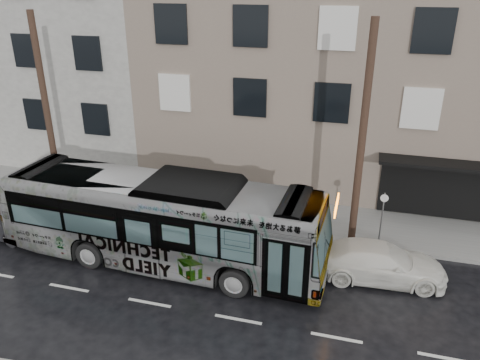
# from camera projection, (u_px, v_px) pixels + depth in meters

# --- Properties ---
(ground) EXTENTS (120.00, 120.00, 0.00)m
(ground) POSITION_uv_depth(u_px,v_px,m) (177.00, 264.00, 18.41)
(ground) COLOR black
(ground) RESTS_ON ground
(sidewalk) EXTENTS (90.00, 3.60, 0.15)m
(sidewalk) POSITION_uv_depth(u_px,v_px,m) (216.00, 208.00, 22.72)
(sidewalk) COLOR gray
(sidewalk) RESTS_ON ground
(building_taupe) EXTENTS (20.00, 12.00, 11.00)m
(building_taupe) POSITION_uv_depth(u_px,v_px,m) (342.00, 72.00, 26.23)
(building_taupe) COLOR #7A6A5E
(building_taupe) RESTS_ON ground
(building_grey) EXTENTS (26.00, 15.00, 16.00)m
(building_grey) POSITION_uv_depth(u_px,v_px,m) (8.00, 15.00, 32.22)
(building_grey) COLOR #B7B6AD
(building_grey) RESTS_ON ground
(utility_pole_front) EXTENTS (0.30, 0.30, 9.00)m
(utility_pole_front) POSITION_uv_depth(u_px,v_px,m) (362.00, 140.00, 17.89)
(utility_pole_front) COLOR #3F291F
(utility_pole_front) RESTS_ON sidewalk
(utility_pole_rear) EXTENTS (0.30, 0.30, 9.00)m
(utility_pole_rear) POSITION_uv_depth(u_px,v_px,m) (47.00, 114.00, 21.33)
(utility_pole_rear) COLOR #3F291F
(utility_pole_rear) RESTS_ON sidewalk
(sign_post) EXTENTS (0.06, 0.06, 2.40)m
(sign_post) POSITION_uv_depth(u_px,v_px,m) (381.00, 220.00, 18.93)
(sign_post) COLOR slate
(sign_post) RESTS_ON sidewalk
(bus) EXTENTS (12.99, 3.52, 3.59)m
(bus) POSITION_uv_depth(u_px,v_px,m) (162.00, 220.00, 17.97)
(bus) COLOR #B2B2B2
(bus) RESTS_ON ground
(white_sedan) EXTENTS (4.95, 2.34, 1.39)m
(white_sedan) POSITION_uv_depth(u_px,v_px,m) (380.00, 262.00, 17.28)
(white_sedan) COLOR white
(white_sedan) RESTS_ON ground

